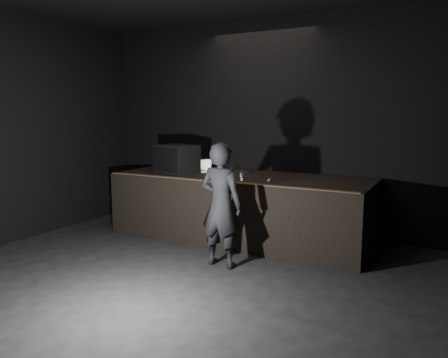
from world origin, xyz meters
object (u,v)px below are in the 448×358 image
stage_monitor (176,159)px  laptop (202,168)px  stage_riser (241,207)px  person (221,205)px  beer_can (242,175)px

stage_monitor → laptop: stage_monitor is taller
stage_riser → person: bearing=-75.2°
stage_riser → stage_monitor: (-1.12, -0.15, 0.73)m
stage_riser → laptop: 0.99m
stage_monitor → stage_riser: bearing=24.7°
beer_can → stage_monitor: bearing=168.1°
stage_riser → stage_monitor: size_ratio=5.10×
beer_can → person: 0.91m
stage_riser → laptop: laptop is taller
beer_can → person: person is taller
stage_monitor → beer_can: bearing=5.2°
laptop → person: bearing=-64.2°
beer_can → laptop: bearing=150.8°
stage_riser → stage_monitor: stage_monitor is taller
stage_monitor → person: person is taller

